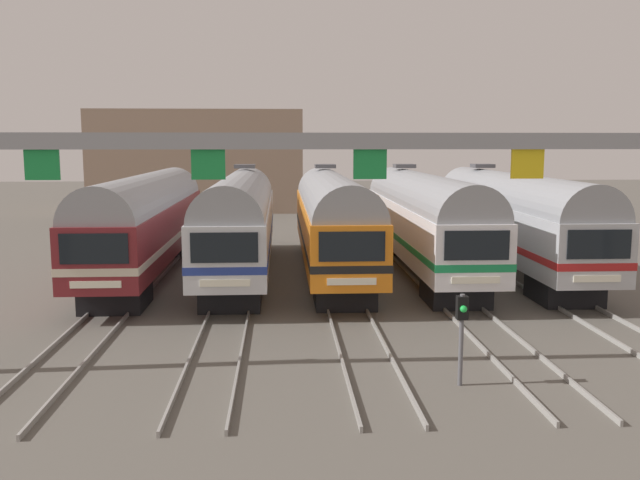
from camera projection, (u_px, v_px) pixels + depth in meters
name	position (u px, v px, depth m)	size (l,w,h in m)	color
ground_plane	(332.00, 274.00, 32.43)	(160.00, 160.00, 0.00)	#5B564F
track_bed	(314.00, 228.00, 49.21)	(18.84, 70.00, 0.15)	gray
commuter_train_maroon	(147.00, 219.00, 31.54)	(2.88, 18.06, 4.77)	maroon
commuter_train_silver	(240.00, 218.00, 31.79)	(2.88, 18.06, 5.05)	silver
commuter_train_orange	(332.00, 218.00, 32.04)	(2.88, 18.06, 5.05)	orange
commuter_train_white	(423.00, 217.00, 32.29)	(2.88, 18.06, 5.05)	white
commuter_train_stainless	(512.00, 217.00, 32.54)	(2.88, 18.06, 5.05)	#B2B5BA
catenary_gantry	(370.00, 178.00, 18.34)	(22.58, 0.44, 6.97)	gray
yard_signal_mast	(462.00, 322.00, 17.25)	(0.28, 0.35, 2.40)	#59595E
maintenance_building	(201.00, 161.00, 63.59)	(18.86, 10.00, 9.09)	gray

